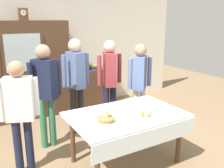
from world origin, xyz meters
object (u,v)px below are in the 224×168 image
object	(u,v)px
spoon_far_left	(163,108)
person_near_right_end	(110,75)
person_behind_table_right	(45,86)
person_by_cabinet	(76,76)
tea_cup_far_left	(152,108)
person_beside_shelf	(140,79)
wall_cabinet	(23,71)
tea_cup_mid_right	(85,118)
tea_cup_center	(115,109)
bookshelf_low	(94,87)
tea_cup_near_right	(130,118)
tea_cup_mid_left	(178,112)
bread_basket	(106,119)
pastry_plate	(145,115)
dining_table	(127,121)
mantel_clock	(23,14)
spoon_back_edge	(132,103)
person_behind_table_left	(20,107)
book_stack	(94,67)

from	to	relation	value
spoon_far_left	person_near_right_end	size ratio (longest dim) A/B	0.07
person_behind_table_right	person_by_cabinet	size ratio (longest dim) A/B	0.98
tea_cup_far_left	person_beside_shelf	bearing A→B (deg)	64.27
wall_cabinet	tea_cup_mid_right	bearing A→B (deg)	-83.09
tea_cup_center	tea_cup_mid_right	bearing A→B (deg)	-168.13
bookshelf_low	tea_cup_near_right	size ratio (longest dim) A/B	8.46
tea_cup_mid_left	bread_basket	size ratio (longest dim) A/B	0.54
pastry_plate	tea_cup_mid_left	bearing A→B (deg)	-18.63
tea_cup_near_right	tea_cup_mid_right	xyz separation A→B (m)	(-0.54, 0.28, 0.00)
tea_cup_far_left	tea_cup_mid_left	world-z (taller)	same
wall_cabinet	tea_cup_center	size ratio (longest dim) A/B	15.83
dining_table	tea_cup_far_left	xyz separation A→B (m)	(0.42, -0.03, 0.13)
tea_cup_mid_left	person_behind_table_right	bearing A→B (deg)	136.50
tea_cup_center	person_behind_table_right	world-z (taller)	person_behind_table_right
mantel_clock	bookshelf_low	bearing A→B (deg)	1.88
tea_cup_far_left	pastry_plate	world-z (taller)	tea_cup_far_left
bread_basket	spoon_back_edge	world-z (taller)	bread_basket
mantel_clock	tea_cup_center	bearing A→B (deg)	-72.75
mantel_clock	person_behind_table_left	world-z (taller)	mantel_clock
bookshelf_low	pastry_plate	size ratio (longest dim) A/B	3.93
tea_cup_mid_left	person_behind_table_left	size ratio (longest dim) A/B	0.08
wall_cabinet	person_by_cabinet	size ratio (longest dim) A/B	1.17
book_stack	person_beside_shelf	bearing A→B (deg)	-87.21
dining_table	spoon_far_left	size ratio (longest dim) A/B	13.69
tea_cup_far_left	tea_cup_mid_left	distance (m)	0.38
tea_cup_near_right	bread_basket	size ratio (longest dim) A/B	0.54
tea_cup_mid_right	tea_cup_far_left	size ratio (longest dim) A/B	1.00
tea_cup_near_right	person_beside_shelf	size ratio (longest dim) A/B	0.08
book_stack	wall_cabinet	bearing A→B (deg)	-178.26
bread_basket	pastry_plate	xyz separation A→B (m)	(0.56, -0.12, -0.02)
pastry_plate	person_near_right_end	xyz separation A→B (m)	(0.26, 1.45, 0.25)
book_stack	person_beside_shelf	xyz separation A→B (m)	(0.09, -1.77, 0.06)
tea_cup_mid_left	spoon_back_edge	distance (m)	0.76
spoon_back_edge	person_beside_shelf	world-z (taller)	person_beside_shelf
tea_cup_far_left	book_stack	bearing A→B (deg)	82.64
bookshelf_low	spoon_back_edge	distance (m)	2.35
tea_cup_mid_left	person_by_cabinet	bearing A→B (deg)	116.61
tea_cup_center	person_behind_table_left	bearing A→B (deg)	165.59
book_stack	person_near_right_end	world-z (taller)	person_near_right_end
person_by_cabinet	tea_cup_mid_right	bearing A→B (deg)	-107.32
dining_table	tea_cup_center	distance (m)	0.27
bookshelf_low	person_beside_shelf	distance (m)	1.86
tea_cup_far_left	person_by_cabinet	size ratio (longest dim) A/B	0.07
bookshelf_low	tea_cup_mid_left	bearing A→B (deg)	-92.18
tea_cup_far_left	pastry_plate	bearing A→B (deg)	-148.01
person_behind_table_right	tea_cup_mid_right	bearing A→B (deg)	-75.69
tea_cup_near_right	person_near_right_end	world-z (taller)	person_near_right_end
spoon_far_left	person_near_right_end	bearing A→B (deg)	97.62
pastry_plate	person_by_cabinet	bearing A→B (deg)	104.12
bread_basket	person_by_cabinet	bearing A→B (deg)	83.13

